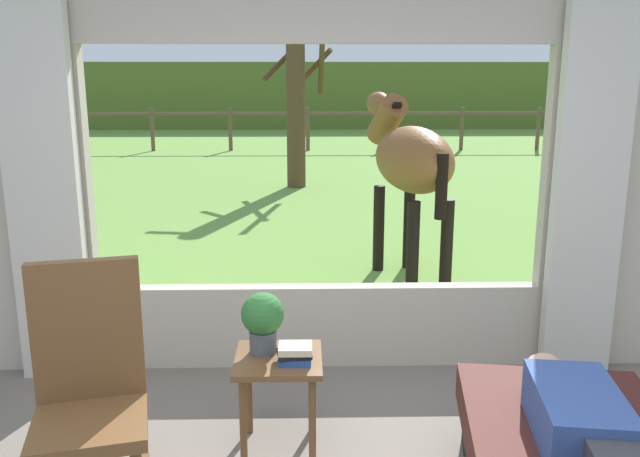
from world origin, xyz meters
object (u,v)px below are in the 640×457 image
reclining_person (598,443)px  pasture_tree (296,95)px  potted_plant (263,319)px  rocking_chair (90,391)px  horse (409,160)px  book_stack (295,354)px  side_table (279,374)px

reclining_person → pasture_tree: bearing=106.1°
potted_plant → pasture_tree: 8.23m
rocking_chair → horse: bearing=46.1°
horse → book_stack: bearing=-123.1°
reclining_person → potted_plant: potted_plant is taller
reclining_person → horse: size_ratio=0.79×
potted_plant → reclining_person: bearing=-33.3°
book_stack → pasture_tree: bearing=90.6°
rocking_chair → book_stack: 0.96m
rocking_chair → side_table: rocking_chair is taller
side_table → potted_plant: size_ratio=1.63×
rocking_chair → book_stack: (0.90, 0.33, 0.02)m
reclining_person → horse: bearing=100.8°
rocking_chair → pasture_tree: pasture_tree is taller
reclining_person → book_stack: (-1.18, 0.76, 0.04)m
reclining_person → potted_plant: 1.63m
reclining_person → pasture_tree: size_ratio=0.43×
horse → pasture_tree: (-1.10, 5.36, 0.43)m
side_table → pasture_tree: size_ratio=0.15×
book_stack → horse: bearing=71.0°
side_table → pasture_tree: 8.32m
side_table → book_stack: size_ratio=2.88×
reclining_person → pasture_tree: pasture_tree is taller
reclining_person → side_table: bearing=155.1°
side_table → pasture_tree: pasture_tree is taller
potted_plant → rocking_chair: bearing=-148.0°
reclining_person → rocking_chair: bearing=176.6°
side_table → horse: 3.17m
horse → reclining_person: bearing=-101.4°
book_stack → pasture_tree: size_ratio=0.05×
horse → side_table: bearing=-125.0°
side_table → reclining_person: bearing=-33.1°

